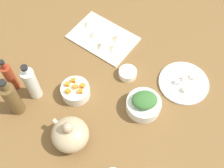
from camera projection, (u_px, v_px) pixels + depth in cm
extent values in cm
cube|color=brown|center=(112.00, 91.00, 130.20)|extent=(190.00, 190.00, 3.00)
cube|color=silver|center=(103.00, 38.00, 144.13)|extent=(32.96, 22.65, 1.00)
cylinder|color=white|center=(184.00, 83.00, 130.06)|extent=(23.32, 23.32, 1.20)
cylinder|color=white|center=(143.00, 105.00, 121.59)|extent=(15.19, 15.19, 5.68)
cylinder|color=white|center=(76.00, 91.00, 125.19)|extent=(12.84, 12.84, 5.74)
cylinder|color=white|center=(128.00, 73.00, 131.46)|extent=(8.52, 8.52, 3.46)
ellipsoid|color=tan|center=(70.00, 134.00, 111.89)|extent=(15.47, 15.21, 11.08)
sphere|color=tan|center=(68.00, 128.00, 105.64)|extent=(4.33, 4.33, 4.33)
cylinder|color=tan|center=(58.00, 124.00, 112.72)|extent=(5.38, 2.00, 3.93)
cylinder|color=silver|center=(32.00, 84.00, 120.13)|extent=(5.61, 5.61, 17.74)
cylinder|color=silver|center=(25.00, 71.00, 111.25)|extent=(2.53, 2.53, 2.95)
cylinder|color=black|center=(24.00, 68.00, 109.47)|extent=(2.81, 2.81, 1.20)
cylinder|color=maroon|center=(10.00, 77.00, 123.20)|extent=(4.41, 4.41, 15.39)
cylinder|color=maroon|center=(3.00, 65.00, 115.19)|extent=(1.98, 1.98, 3.28)
cylinder|color=black|center=(1.00, 62.00, 113.27)|extent=(2.20, 2.20, 1.20)
cylinder|color=brown|center=(13.00, 99.00, 116.07)|extent=(6.06, 6.06, 18.08)
cylinder|color=brown|center=(4.00, 86.00, 106.68)|extent=(2.73, 2.73, 3.77)
cylinder|color=black|center=(2.00, 83.00, 104.55)|extent=(3.03, 3.03, 1.20)
cube|color=orange|center=(80.00, 91.00, 120.80)|extent=(2.55, 2.55, 1.80)
cube|color=orange|center=(83.00, 86.00, 122.28)|extent=(2.29, 2.29, 1.80)
cube|color=orange|center=(73.00, 80.00, 123.67)|extent=(2.50, 2.50, 1.80)
cube|color=orange|center=(75.00, 87.00, 122.04)|extent=(2.37, 2.37, 1.80)
cube|color=orange|center=(68.00, 91.00, 120.84)|extent=(1.81, 1.81, 1.80)
cube|color=orange|center=(67.00, 84.00, 122.64)|extent=(2.51, 2.51, 1.80)
ellipsoid|color=#386A2F|center=(145.00, 100.00, 117.34)|extent=(14.28, 14.17, 4.22)
cube|color=#FCE9CE|center=(184.00, 78.00, 129.31)|extent=(3.02, 3.02, 2.20)
cube|color=#F1F4CB|center=(185.00, 90.00, 126.27)|extent=(2.86, 2.86, 2.20)
cube|color=white|center=(193.00, 77.00, 129.79)|extent=(2.60, 2.60, 2.20)
cube|color=white|center=(177.00, 82.00, 128.34)|extent=(2.91, 2.91, 2.20)
pyramid|color=beige|center=(102.00, 46.00, 138.96)|extent=(5.11, 4.77, 3.01)
pyramid|color=beige|center=(93.00, 34.00, 142.90)|extent=(6.03, 6.09, 2.97)
pyramid|color=beige|center=(88.00, 23.00, 147.08)|extent=(6.11, 6.22, 2.33)
pyramid|color=beige|center=(118.00, 38.00, 141.90)|extent=(6.42, 6.38, 2.54)
pyramid|color=beige|center=(114.00, 47.00, 138.72)|extent=(5.41, 5.26, 2.50)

